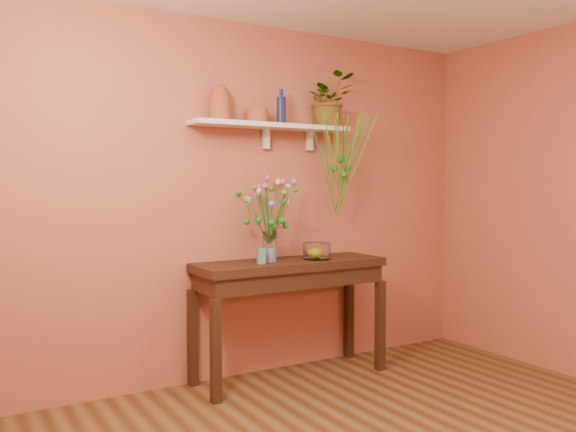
# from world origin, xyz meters

# --- Properties ---
(room) EXTENTS (4.04, 4.04, 2.70)m
(room) POSITION_xyz_m (0.00, 0.00, 1.35)
(room) COLOR brown
(room) RESTS_ON ground
(sideboard) EXTENTS (1.48, 0.48, 0.90)m
(sideboard) POSITION_xyz_m (0.13, 1.74, 0.77)
(sideboard) COLOR #331F10
(sideboard) RESTS_ON ground
(wall_shelf) EXTENTS (1.30, 0.24, 0.19)m
(wall_shelf) POSITION_xyz_m (0.06, 1.87, 1.92)
(wall_shelf) COLOR white
(wall_shelf) RESTS_ON room
(terracotta_jug) EXTENTS (0.20, 0.20, 0.26)m
(terracotta_jug) POSITION_xyz_m (-0.38, 1.89, 2.06)
(terracotta_jug) COLOR #A2412E
(terracotta_jug) RESTS_ON wall_shelf
(terracotta_pot) EXTENTS (0.20, 0.20, 0.10)m
(terracotta_pot) POSITION_xyz_m (-0.07, 1.89, 1.99)
(terracotta_pot) COLOR #A2412E
(terracotta_pot) RESTS_ON wall_shelf
(blue_bottle) EXTENTS (0.09, 0.09, 0.26)m
(blue_bottle) POSITION_xyz_m (0.12, 1.84, 2.04)
(blue_bottle) COLOR #181D48
(blue_bottle) RESTS_ON wall_shelf
(spider_plant) EXTENTS (0.41, 0.36, 0.43)m
(spider_plant) POSITION_xyz_m (0.59, 1.90, 2.15)
(spider_plant) COLOR #1C7B1B
(spider_plant) RESTS_ON wall_shelf
(plant_fronds) EXTENTS (0.50, 0.37, 0.82)m
(plant_fronds) POSITION_xyz_m (0.61, 1.74, 1.66)
(plant_fronds) COLOR #1C7B1B
(plant_fronds) RESTS_ON wall_shelf
(glass_vase) EXTENTS (0.11, 0.11, 0.23)m
(glass_vase) POSITION_xyz_m (-0.04, 1.76, 1.00)
(glass_vase) COLOR white
(glass_vase) RESTS_ON sideboard
(bouquet) EXTENTS (0.50, 0.47, 0.51)m
(bouquet) POSITION_xyz_m (-0.04, 1.75, 1.35)
(bouquet) COLOR #386B28
(bouquet) RESTS_ON glass_vase
(glass_bowl) EXTENTS (0.21, 0.21, 0.13)m
(glass_bowl) POSITION_xyz_m (0.35, 1.70, 0.96)
(glass_bowl) COLOR white
(glass_bowl) RESTS_ON sideboard
(lemon) EXTENTS (0.09, 0.09, 0.09)m
(lemon) POSITION_xyz_m (0.34, 1.70, 0.95)
(lemon) COLOR yellow
(lemon) RESTS_ON glass_bowl
(carton) EXTENTS (0.06, 0.05, 0.11)m
(carton) POSITION_xyz_m (-0.15, 1.68, 0.96)
(carton) COLOR teal
(carton) RESTS_ON sideboard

